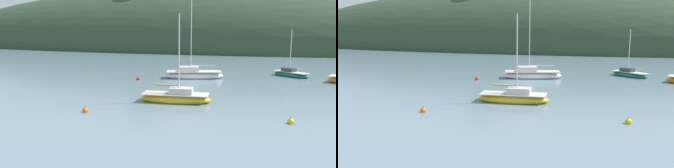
# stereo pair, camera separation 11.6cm
# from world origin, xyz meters

# --- Properties ---
(far_shoreline_hill) EXTENTS (150.00, 36.00, 34.77)m
(far_shoreline_hill) POSITION_xyz_m (-25.02, 80.06, 0.06)
(far_shoreline_hill) COLOR #2D422B
(far_shoreline_hill) RESTS_ON ground
(sailboat_teal_outer) EXTENTS (4.83, 4.13, 5.89)m
(sailboat_teal_outer) POSITION_xyz_m (10.13, 36.78, 0.31)
(sailboat_teal_outer) COLOR #196B56
(sailboat_teal_outer) RESTS_ON ground
(sailboat_white_near) EXTENTS (6.09, 2.85, 7.33)m
(sailboat_white_near) POSITION_xyz_m (1.18, 18.58, 0.37)
(sailboat_white_near) COLOR gold
(sailboat_white_near) RESTS_ON ground
(sailboat_black_sloop) EXTENTS (7.37, 4.51, 10.44)m
(sailboat_black_sloop) POSITION_xyz_m (-0.83, 31.46, 0.42)
(sailboat_black_sloop) COLOR white
(sailboat_black_sloop) RESTS_ON ground
(mooring_buoy_channel) EXTENTS (0.44, 0.44, 0.54)m
(mooring_buoy_channel) POSITION_xyz_m (-3.99, 13.27, 0.12)
(mooring_buoy_channel) COLOR orange
(mooring_buoy_channel) RESTS_ON ground
(mooring_buoy_inner) EXTENTS (0.44, 0.44, 0.54)m
(mooring_buoy_inner) POSITION_xyz_m (10.05, 15.09, 0.12)
(mooring_buoy_inner) COLOR yellow
(mooring_buoy_inner) RESTS_ON ground
(mooring_buoy_outer) EXTENTS (0.44, 0.44, 0.54)m
(mooring_buoy_outer) POSITION_xyz_m (-6.44, 28.04, 0.12)
(mooring_buoy_outer) COLOR red
(mooring_buoy_outer) RESTS_ON ground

